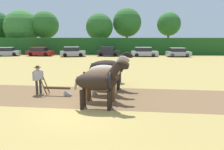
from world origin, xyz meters
name	(u,v)px	position (x,y,z in m)	size (l,w,h in m)	color
ground_plane	(82,111)	(0.00, 0.00, 0.00)	(240.00, 240.00, 0.00)	#A88E4C
plowed_furrow_strip	(20,94)	(-4.21, 2.73, 0.00)	(33.27, 4.45, 0.01)	brown
hedgerow	(111,46)	(0.00, 30.68, 1.51)	(64.95, 1.71, 3.02)	#1E511E
tree_left	(22,28)	(-18.68, 35.45, 5.00)	(7.14, 7.14, 8.58)	brown
tree_center_left	(45,25)	(-13.87, 35.65, 5.55)	(5.58, 5.58, 8.36)	brown
tree_center	(99,27)	(-2.61, 35.30, 5.12)	(5.46, 5.46, 7.86)	brown
tree_center_right	(127,23)	(3.02, 37.42, 6.09)	(5.97, 5.97, 9.09)	#4C3823
tree_right	(169,24)	(11.84, 37.89, 5.78)	(4.93, 4.93, 8.27)	brown
draft_horse_lead_left	(98,81)	(0.74, 0.39, 1.34)	(2.72, 1.06, 2.40)	black
draft_horse_lead_right	(103,77)	(0.83, 1.71, 1.29)	(2.72, 0.99, 2.31)	#513319
draft_horse_trail_left	(106,72)	(0.93, 3.03, 1.35)	(2.62, 1.01, 2.40)	#B2A38E
draft_horse_trail_right	(109,67)	(1.02, 4.35, 1.44)	(2.96, 1.13, 2.52)	black
plow	(59,90)	(-1.79, 2.56, 0.33)	(1.82, 0.49, 1.13)	#4C331E
farmer_at_plow	(38,77)	(-3.17, 2.97, 1.00)	(0.55, 0.45, 1.70)	#38332D
farmer_beside_team	(119,71)	(1.68, 6.24, 0.88)	(0.51, 0.44, 1.54)	#28334C
parked_car_far_left	(7,52)	(-17.65, 26.80, 0.71)	(4.35, 2.49, 1.46)	#9E9EA8
parked_car_left	(40,52)	(-12.08, 27.21, 0.71)	(4.58, 2.33, 1.47)	maroon
parked_car_center_left	(72,52)	(-6.23, 26.16, 0.77)	(4.32, 2.50, 1.61)	#9E9EA8
parked_car_center	(108,52)	(-0.36, 27.24, 0.75)	(3.95, 2.09, 1.58)	black
parked_car_center_right	(144,52)	(5.63, 26.83, 0.74)	(4.41, 1.82, 1.54)	#A8A8B2
parked_car_right	(178,52)	(11.17, 26.61, 0.70)	(3.94, 1.99, 1.46)	#9E9EA8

